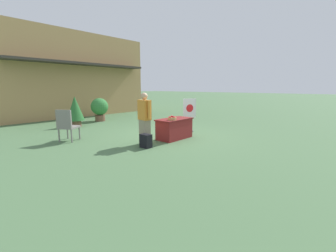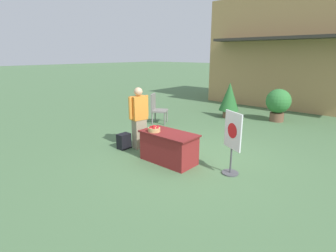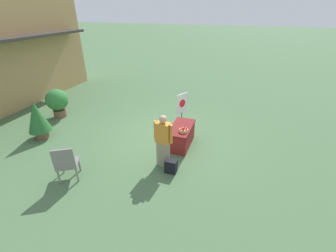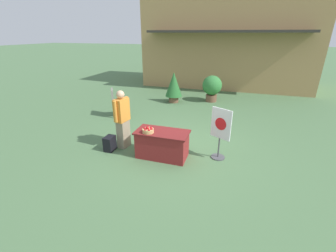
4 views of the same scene
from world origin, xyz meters
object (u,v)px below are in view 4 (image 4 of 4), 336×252
(display_table, at_px, (162,144))
(patio_chair, at_px, (116,101))
(apple_basket, at_px, (148,130))
(potted_plant_far_right, at_px, (212,87))
(backpack, at_px, (110,143))
(poster_board, at_px, (220,132))
(potted_plant_far_left, at_px, (174,86))
(person_visitor, at_px, (122,119))

(display_table, distance_m, patio_chair, 3.71)
(apple_basket, relative_size, potted_plant_far_right, 0.23)
(backpack, bearing_deg, apple_basket, -1.83)
(apple_basket, height_order, backpack, apple_basket)
(apple_basket, bearing_deg, poster_board, 17.16)
(patio_chair, height_order, potted_plant_far_right, potted_plant_far_right)
(potted_plant_far_left, bearing_deg, potted_plant_far_right, 21.86)
(person_visitor, relative_size, potted_plant_far_left, 1.17)
(apple_basket, distance_m, person_visitor, 1.00)
(potted_plant_far_right, height_order, potted_plant_far_left, potted_plant_far_left)
(apple_basket, distance_m, potted_plant_far_left, 5.27)
(backpack, bearing_deg, display_table, 4.59)
(potted_plant_far_left, bearing_deg, apple_basket, -80.87)
(apple_basket, relative_size, backpack, 0.69)
(display_table, xyz_separation_m, person_visitor, (-1.25, 0.21, 0.48))
(backpack, relative_size, poster_board, 0.31)
(display_table, bearing_deg, apple_basket, -153.49)
(patio_chair, bearing_deg, potted_plant_far_left, 27.43)
(display_table, height_order, backpack, display_table)
(display_table, relative_size, person_visitor, 0.83)
(patio_chair, bearing_deg, person_visitor, -87.15)
(display_table, height_order, potted_plant_far_right, potted_plant_far_right)
(display_table, height_order, person_visitor, person_visitor)
(apple_basket, height_order, poster_board, poster_board)
(apple_basket, distance_m, potted_plant_far_right, 5.95)
(person_visitor, height_order, patio_chair, person_visitor)
(display_table, height_order, apple_basket, apple_basket)
(backpack, bearing_deg, potted_plant_far_right, 70.55)
(poster_board, relative_size, potted_plant_far_left, 0.97)
(display_table, relative_size, potted_plant_far_left, 0.98)
(potted_plant_far_right, bearing_deg, patio_chair, -135.41)
(display_table, relative_size, apple_basket, 4.77)
(poster_board, bearing_deg, potted_plant_far_left, -122.90)
(patio_chair, distance_m, potted_plant_far_left, 3.03)
(person_visitor, relative_size, backpack, 3.98)
(apple_basket, bearing_deg, potted_plant_far_left, 99.13)
(display_table, bearing_deg, patio_chair, 138.03)
(backpack, xyz_separation_m, potted_plant_far_left, (0.36, 5.17, 0.59))
(display_table, xyz_separation_m, backpack, (-1.52, -0.12, -0.16))
(backpack, xyz_separation_m, poster_board, (2.96, 0.51, 0.54))
(apple_basket, bearing_deg, person_visitor, 158.13)
(apple_basket, height_order, potted_plant_far_right, potted_plant_far_right)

